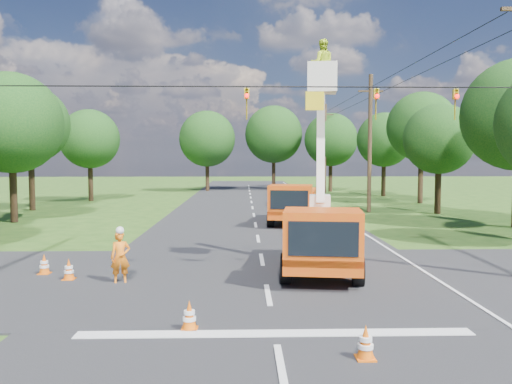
{
  "coord_description": "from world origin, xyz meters",
  "views": [
    {
      "loc": [
        -0.71,
        -14.22,
        4.03
      ],
      "look_at": [
        -0.19,
        6.27,
        2.6
      ],
      "focal_mm": 35.0,
      "sensor_mm": 36.0,
      "label": 1
    }
  ],
  "objects_px": {
    "traffic_cone_3": "(69,270)",
    "traffic_cone_6": "(337,216)",
    "traffic_cone_1": "(366,343)",
    "tree_far_a": "(207,139)",
    "tree_far_b": "(274,134)",
    "pole_right_mid": "(370,142)",
    "traffic_cone_2": "(313,228)",
    "tree_left_d": "(11,123)",
    "tree_right_c": "(439,139)",
    "pole_right_far": "(325,148)",
    "ground_worker": "(120,257)",
    "second_truck": "(293,202)",
    "traffic_cone_0": "(189,316)",
    "tree_far_c": "(331,140)",
    "distant_car": "(282,196)",
    "tree_right_e": "(384,140)",
    "traffic_cone_4": "(44,264)",
    "tree_right_d": "(422,127)",
    "bucket_truck": "(321,223)",
    "tree_left_e": "(30,125)",
    "tree_left_f": "(90,139)"
  },
  "relations": [
    {
      "from": "ground_worker",
      "to": "traffic_cone_1",
      "type": "bearing_deg",
      "value": -60.05
    },
    {
      "from": "second_truck",
      "to": "distant_car",
      "type": "bearing_deg",
      "value": 98.7
    },
    {
      "from": "traffic_cone_0",
      "to": "ground_worker",
      "type": "bearing_deg",
      "value": 121.03
    },
    {
      "from": "distant_car",
      "to": "tree_right_e",
      "type": "bearing_deg",
      "value": 48.56
    },
    {
      "from": "tree_left_e",
      "to": "tree_right_d",
      "type": "relative_size",
      "value": 0.97
    },
    {
      "from": "traffic_cone_0",
      "to": "tree_far_a",
      "type": "relative_size",
      "value": 0.07
    },
    {
      "from": "distant_car",
      "to": "traffic_cone_0",
      "type": "xyz_separation_m",
      "value": [
        -4.54,
        -30.74,
        -0.36
      ]
    },
    {
      "from": "pole_right_mid",
      "to": "tree_left_e",
      "type": "bearing_deg",
      "value": 175.48
    },
    {
      "from": "second_truck",
      "to": "traffic_cone_0",
      "type": "bearing_deg",
      "value": -92.94
    },
    {
      "from": "second_truck",
      "to": "tree_right_c",
      "type": "relative_size",
      "value": 0.88
    },
    {
      "from": "traffic_cone_3",
      "to": "traffic_cone_4",
      "type": "bearing_deg",
      "value": 143.89
    },
    {
      "from": "pole_right_mid",
      "to": "traffic_cone_2",
      "type": "bearing_deg",
      "value": -117.63
    },
    {
      "from": "pole_right_far",
      "to": "tree_right_c",
      "type": "xyz_separation_m",
      "value": [
        4.7,
        -21.0,
        0.21
      ]
    },
    {
      "from": "traffic_cone_4",
      "to": "tree_right_d",
      "type": "xyz_separation_m",
      "value": [
        22.36,
        26.16,
        6.32
      ]
    },
    {
      "from": "second_truck",
      "to": "traffic_cone_4",
      "type": "height_order",
      "value": "second_truck"
    },
    {
      "from": "tree_far_a",
      "to": "tree_far_b",
      "type": "xyz_separation_m",
      "value": [
        8.0,
        2.0,
        0.62
      ]
    },
    {
      "from": "traffic_cone_3",
      "to": "traffic_cone_6",
      "type": "height_order",
      "value": "same"
    },
    {
      "from": "ground_worker",
      "to": "traffic_cone_3",
      "type": "bearing_deg",
      "value": 150.93
    },
    {
      "from": "tree_far_b",
      "to": "tree_right_d",
      "type": "bearing_deg",
      "value": -56.75
    },
    {
      "from": "tree_right_e",
      "to": "traffic_cone_6",
      "type": "bearing_deg",
      "value": -112.85
    },
    {
      "from": "tree_right_e",
      "to": "tree_far_c",
      "type": "distance_m",
      "value": 8.22
    },
    {
      "from": "traffic_cone_1",
      "to": "tree_far_c",
      "type": "height_order",
      "value": "tree_far_c"
    },
    {
      "from": "ground_worker",
      "to": "tree_left_d",
      "type": "bearing_deg",
      "value": 108.27
    },
    {
      "from": "traffic_cone_1",
      "to": "tree_far_a",
      "type": "height_order",
      "value": "tree_far_a"
    },
    {
      "from": "traffic_cone_1",
      "to": "tree_right_c",
      "type": "height_order",
      "value": "tree_right_c"
    },
    {
      "from": "ground_worker",
      "to": "tree_left_d",
      "type": "height_order",
      "value": "tree_left_d"
    },
    {
      "from": "traffic_cone_1",
      "to": "tree_right_d",
      "type": "height_order",
      "value": "tree_right_d"
    },
    {
      "from": "traffic_cone_2",
      "to": "tree_right_c",
      "type": "height_order",
      "value": "tree_right_c"
    },
    {
      "from": "distant_car",
      "to": "tree_left_d",
      "type": "relative_size",
      "value": 0.46
    },
    {
      "from": "traffic_cone_3",
      "to": "pole_right_far",
      "type": "distance_m",
      "value": 42.94
    },
    {
      "from": "tree_left_f",
      "to": "tree_right_c",
      "type": "relative_size",
      "value": 1.07
    },
    {
      "from": "traffic_cone_6",
      "to": "tree_left_d",
      "type": "bearing_deg",
      "value": 178.24
    },
    {
      "from": "tree_left_e",
      "to": "traffic_cone_0",
      "type": "bearing_deg",
      "value": -61.08
    },
    {
      "from": "traffic_cone_2",
      "to": "tree_right_e",
      "type": "xyz_separation_m",
      "value": [
        10.93,
        25.76,
        5.45
      ]
    },
    {
      "from": "pole_right_mid",
      "to": "tree_far_c",
      "type": "relative_size",
      "value": 1.09
    },
    {
      "from": "tree_left_d",
      "to": "tree_right_c",
      "type": "distance_m",
      "value": 28.49
    },
    {
      "from": "ground_worker",
      "to": "traffic_cone_1",
      "type": "height_order",
      "value": "ground_worker"
    },
    {
      "from": "ground_worker",
      "to": "tree_far_a",
      "type": "relative_size",
      "value": 0.18
    },
    {
      "from": "traffic_cone_3",
      "to": "pole_right_mid",
      "type": "distance_m",
      "value": 25.39
    },
    {
      "from": "second_truck",
      "to": "traffic_cone_6",
      "type": "xyz_separation_m",
      "value": [
        2.8,
        0.47,
        -0.92
      ]
    },
    {
      "from": "second_truck",
      "to": "traffic_cone_2",
      "type": "height_order",
      "value": "second_truck"
    },
    {
      "from": "ground_worker",
      "to": "pole_right_far",
      "type": "distance_m",
      "value": 42.7
    },
    {
      "from": "bucket_truck",
      "to": "tree_right_d",
      "type": "xyz_separation_m",
      "value": [
        12.79,
        25.92,
        4.96
      ]
    },
    {
      "from": "bucket_truck",
      "to": "traffic_cone_6",
      "type": "distance_m",
      "value": 13.73
    },
    {
      "from": "traffic_cone_0",
      "to": "pole_right_far",
      "type": "relative_size",
      "value": 0.07
    },
    {
      "from": "distant_car",
      "to": "pole_right_far",
      "type": "relative_size",
      "value": 0.42
    },
    {
      "from": "tree_far_a",
      "to": "tree_far_b",
      "type": "bearing_deg",
      "value": 14.04
    },
    {
      "from": "traffic_cone_6",
      "to": "tree_far_c",
      "type": "height_order",
      "value": "tree_far_c"
    },
    {
      "from": "distant_car",
      "to": "tree_left_e",
      "type": "distance_m",
      "value": 20.58
    },
    {
      "from": "tree_far_a",
      "to": "tree_far_c",
      "type": "distance_m",
      "value": 14.53
    }
  ]
}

